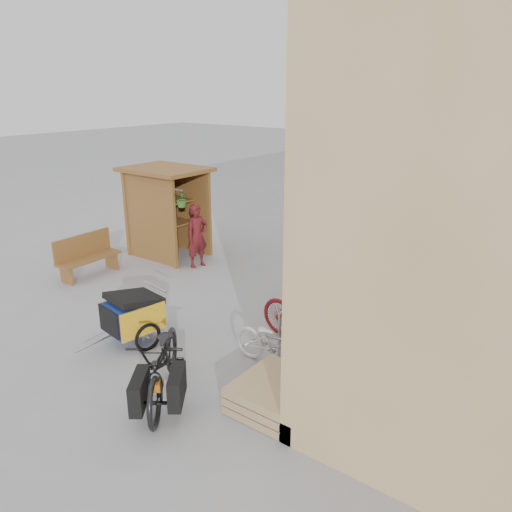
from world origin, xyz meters
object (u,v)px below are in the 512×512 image
Objects in this scene: pallet_stack at (274,393)px; bike_6 at (375,261)px; bench at (87,255)px; bike_5 at (364,275)px; bike_0 at (277,344)px; bike_4 at (361,277)px; bike_3 at (344,293)px; child_trailer at (133,314)px; kiosk at (164,199)px; person_kiosk at (197,236)px; bike_1 at (305,315)px; bike_7 at (396,261)px; cargo_bike at (164,363)px; shopping_carts at (443,241)px; bike_2 at (332,298)px.

bike_6 is (-0.90, 5.46, 0.28)m from pallet_stack.
bench is 6.62m from bike_5.
bike_0 is 0.90× the size of bike_6.
bike_0 is 3.46m from bike_4.
bike_5 reaches higher than bike_3.
child_trailer is at bearing 129.74° from bike_3.
kiosk is 1.54× the size of person_kiosk.
bench is (-0.41, -2.25, -1.03)m from kiosk.
person_kiosk is 4.72m from bike_1.
bike_5 is at bearing 154.00° from bike_7.
kiosk reaches higher than pallet_stack.
child_trailer is 1.00× the size of bike_0.
kiosk is 5.68m from bike_4.
bike_1 reaches higher than bike_0.
cargo_bike is at bearing 165.62° from bike_6.
cargo_bike is (-1.44, -8.41, -0.06)m from shopping_carts.
bike_4 is at bearing 156.49° from bike_7.
person_kiosk reaches higher than bike_0.
kiosk is 1.14× the size of cargo_bike.
child_trailer is 5.83m from bike_6.
bike_6 reaches higher than bike_2.
cargo_bike is 6.26m from bike_6.
bike_0 is 3.67m from bike_5.
bike_4 is 1.09× the size of bike_7.
cargo_bike is (1.72, -0.87, 0.02)m from child_trailer.
bike_2 is at bearing 5.02° from bike_0.
bike_2 is (-0.05, 1.10, -0.07)m from bike_1.
cargo_bike is 1.16× the size of bike_6.
cargo_bike is at bearing 162.42° from bike_5.
pallet_stack is 0.64× the size of bike_4.
bike_5 reaches higher than bike_0.
bike_3 is at bearing 174.09° from bike_5.
bike_4 is at bearing 4.34° from bike_0.
kiosk is 6.56m from bike_0.
bike_6 is (5.38, 1.59, -1.06)m from kiosk.
person_kiosk is at bearing 72.82° from bike_3.
shopping_carts reaches higher than bench.
bike_4 is (-0.04, 1.38, -0.00)m from bike_2.
bike_3 is (5.62, -0.47, -1.10)m from kiosk.
cargo_bike is at bearing -43.87° from kiosk.
bike_4 is at bearing 68.96° from child_trailer.
bike_6 is (-0.18, 1.14, 0.00)m from bike_4.
bike_2 is at bearing -9.41° from kiosk.
shopping_carts is 4.74m from bike_2.
bike_6 is (-0.22, 2.52, 0.00)m from bike_2.
cargo_bike is 1.34× the size of person_kiosk.
bike_1 is at bearing 43.62° from child_trailer.
kiosk is 2.51m from bench.
child_trailer is 4.89m from bike_4.
bike_6 is at bearing 5.90° from bike_0.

